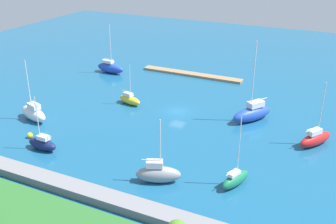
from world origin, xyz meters
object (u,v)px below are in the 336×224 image
(pier_dock, at_px, (192,74))
(mooring_buoy_yellow, at_px, (30,135))
(sailboat_white_center_basin, at_px, (33,113))
(sailboat_blue_off_beacon, at_px, (110,67))
(sailboat_yellow_along_channel, at_px, (130,99))
(sailboat_blue_lone_north, at_px, (252,113))
(sailboat_navy_lone_south, at_px, (42,144))
(sailboat_gray_by_breakwater, at_px, (158,173))
(sailboat_red_east_end, at_px, (315,138))
(sailboat_green_far_south, at_px, (235,179))

(pier_dock, relative_size, mooring_buoy_yellow, 26.21)
(sailboat_white_center_basin, xyz_separation_m, sailboat_blue_off_beacon, (2.50, -27.55, -0.04))
(sailboat_yellow_along_channel, relative_size, mooring_buoy_yellow, 8.61)
(sailboat_blue_lone_north, bearing_deg, sailboat_yellow_along_channel, -49.37)
(sailboat_blue_lone_north, distance_m, sailboat_navy_lone_south, 34.49)
(sailboat_gray_by_breakwater, height_order, sailboat_blue_off_beacon, sailboat_blue_off_beacon)
(sailboat_yellow_along_channel, bearing_deg, sailboat_navy_lone_south, -82.60)
(sailboat_red_east_end, height_order, mooring_buoy_yellow, sailboat_red_east_end)
(sailboat_green_far_south, height_order, sailboat_blue_off_beacon, sailboat_blue_off_beacon)
(sailboat_navy_lone_south, relative_size, sailboat_red_east_end, 0.84)
(sailboat_green_far_south, height_order, sailboat_gray_by_breakwater, sailboat_green_far_south)
(mooring_buoy_yellow, bearing_deg, sailboat_white_center_basin, -52.74)
(pier_dock, xyz_separation_m, sailboat_red_east_end, (-29.57, 22.51, 0.89))
(sailboat_white_center_basin, bearing_deg, sailboat_blue_off_beacon, -67.21)
(sailboat_white_center_basin, bearing_deg, sailboat_blue_lone_north, -136.89)
(sailboat_navy_lone_south, height_order, sailboat_yellow_along_channel, sailboat_navy_lone_south)
(sailboat_green_far_south, xyz_separation_m, mooring_buoy_yellow, (32.85, 1.31, -0.52))
(sailboat_green_far_south, xyz_separation_m, sailboat_red_east_end, (-7.67, -15.59, 0.18))
(sailboat_blue_lone_north, distance_m, sailboat_white_center_basin, 37.38)
(sailboat_blue_off_beacon, bearing_deg, sailboat_blue_lone_north, -13.18)
(sailboat_yellow_along_channel, bearing_deg, pier_dock, 93.64)
(sailboat_blue_lone_north, xyz_separation_m, sailboat_white_center_basin, (33.74, 16.10, -0.08))
(sailboat_navy_lone_south, xyz_separation_m, sailboat_red_east_end, (-36.09, -18.92, 0.15))
(sailboat_green_far_south, relative_size, sailboat_yellow_along_channel, 1.23)
(sailboat_white_center_basin, height_order, mooring_buoy_yellow, sailboat_white_center_basin)
(sailboat_blue_lone_north, relative_size, sailboat_gray_by_breakwater, 1.57)
(sailboat_white_center_basin, relative_size, sailboat_red_east_end, 1.06)
(sailboat_blue_off_beacon, bearing_deg, pier_dock, 24.48)
(sailboat_navy_lone_south, bearing_deg, sailboat_blue_lone_north, -134.77)
(sailboat_yellow_along_channel, bearing_deg, sailboat_blue_off_beacon, 148.26)
(sailboat_white_center_basin, bearing_deg, pier_dock, -96.30)
(sailboat_blue_off_beacon, bearing_deg, sailboat_yellow_along_channel, -41.85)
(sailboat_green_far_south, relative_size, sailboat_red_east_end, 0.95)
(sailboat_green_far_south, distance_m, sailboat_yellow_along_channel, 31.19)
(sailboat_gray_by_breakwater, bearing_deg, sailboat_navy_lone_south, 155.77)
(sailboat_blue_lone_north, height_order, sailboat_navy_lone_south, sailboat_blue_lone_north)
(sailboat_yellow_along_channel, bearing_deg, mooring_buoy_yellow, -95.99)
(pier_dock, relative_size, sailboat_white_center_basin, 2.22)
(sailboat_red_east_end, bearing_deg, sailboat_yellow_along_channel, 118.79)
(sailboat_gray_by_breakwater, xyz_separation_m, sailboat_blue_off_beacon, (30.29, -35.16, 0.02))
(sailboat_gray_by_breakwater, bearing_deg, sailboat_green_far_south, -2.83)
(sailboat_white_center_basin, xyz_separation_m, sailboat_red_east_end, (-44.63, -11.48, -0.18))
(sailboat_navy_lone_south, bearing_deg, sailboat_red_east_end, -150.15)
(sailboat_gray_by_breakwater, relative_size, mooring_buoy_yellow, 9.88)
(sailboat_yellow_along_channel, relative_size, sailboat_blue_off_beacon, 0.69)
(sailboat_gray_by_breakwater, bearing_deg, pier_dock, 83.29)
(sailboat_navy_lone_south, bearing_deg, sailboat_gray_by_breakwater, -178.32)
(sailboat_blue_lone_north, distance_m, sailboat_blue_off_beacon, 38.01)
(sailboat_gray_by_breakwater, distance_m, sailboat_yellow_along_channel, 26.78)
(sailboat_gray_by_breakwater, xyz_separation_m, sailboat_navy_lone_south, (19.25, -0.17, -0.26))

